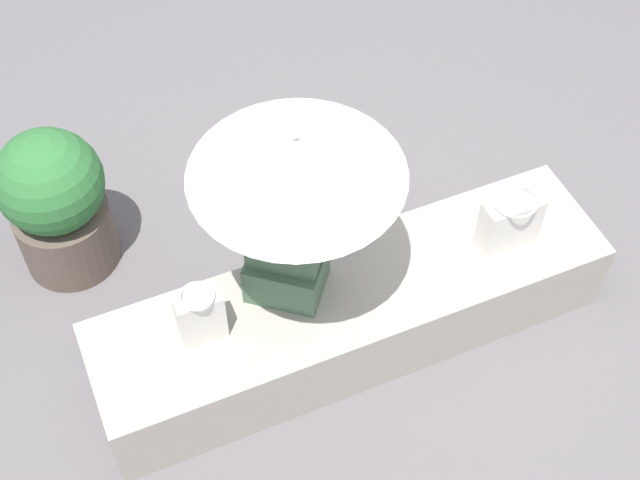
# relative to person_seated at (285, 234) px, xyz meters

# --- Properties ---
(ground_plane) EXTENTS (14.00, 14.00, 0.00)m
(ground_plane) POSITION_rel_person_seated_xyz_m (0.28, -0.13, -0.81)
(ground_plane) COLOR #605B5E
(stone_bench) EXTENTS (2.51, 0.63, 0.42)m
(stone_bench) POSITION_rel_person_seated_xyz_m (0.28, -0.13, -0.60)
(stone_bench) COLOR #A8A093
(stone_bench) RESTS_ON ground
(person_seated) EXTENTS (0.49, 0.45, 0.90)m
(person_seated) POSITION_rel_person_seated_xyz_m (0.00, 0.00, 0.00)
(person_seated) COLOR #47664C
(person_seated) RESTS_ON stone_bench
(parasol) EXTENTS (0.89, 0.89, 1.04)m
(parasol) POSITION_rel_person_seated_xyz_m (0.04, -0.06, 0.52)
(parasol) COLOR #B7B7BC
(parasol) RESTS_ON stone_bench
(handbag_black) EXTENTS (0.29, 0.21, 0.31)m
(handbag_black) POSITION_rel_person_seated_xyz_m (1.07, -0.17, -0.24)
(handbag_black) COLOR silver
(handbag_black) RESTS_ON stone_bench
(tote_bag_canvas) EXTENTS (0.21, 0.16, 0.30)m
(tote_bag_canvas) POSITION_rel_person_seated_xyz_m (-0.44, -0.10, -0.24)
(tote_bag_canvas) COLOR silver
(tote_bag_canvas) RESTS_ON stone_bench
(planter_near) EXTENTS (0.54, 0.54, 0.86)m
(planter_near) POSITION_rel_person_seated_xyz_m (-0.87, 0.93, -0.37)
(planter_near) COLOR brown
(planter_near) RESTS_ON ground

